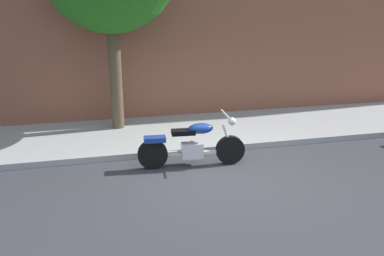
# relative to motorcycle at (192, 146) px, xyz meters

# --- Properties ---
(ground_plane) EXTENTS (60.00, 60.00, 0.00)m
(ground_plane) POSITION_rel_motorcycle_xyz_m (0.42, -0.69, -0.45)
(ground_plane) COLOR #38383D
(sidewalk) EXTENTS (23.24, 2.89, 0.14)m
(sidewalk) POSITION_rel_motorcycle_xyz_m (0.42, 2.09, -0.38)
(sidewalk) COLOR #A2A2A2
(sidewalk) RESTS_ON ground
(motorcycle) EXTENTS (2.25, 0.70, 1.11)m
(motorcycle) POSITION_rel_motorcycle_xyz_m (0.00, 0.00, 0.00)
(motorcycle) COLOR black
(motorcycle) RESTS_ON ground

